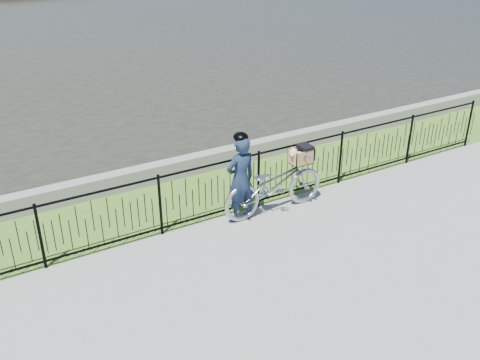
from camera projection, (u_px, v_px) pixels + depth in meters
ground at (259, 262)px, 8.64m from camera, size 120.00×120.00×0.00m
grass_strip at (189, 197)px, 10.65m from camera, size 60.00×2.00×0.01m
quay_wall at (168, 170)px, 11.34m from camera, size 60.00×0.30×0.40m
fence at (212, 192)px, 9.63m from camera, size 14.00×0.06×1.15m
bicycle_rig at (274, 184)px, 9.93m from camera, size 2.12×0.74×1.22m
cyclist at (241, 178)px, 9.53m from camera, size 0.62×0.43×1.69m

